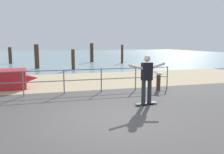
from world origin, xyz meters
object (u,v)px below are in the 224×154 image
(skateboard, at_px, (146,103))
(skateboarder, at_px, (147,76))
(seagull, at_px, (158,74))
(bollard_short, at_px, (158,83))

(skateboard, relative_size, skateboarder, 0.50)
(seagull, bearing_deg, skateboarder, -125.35)
(skateboarder, relative_size, seagull, 3.75)
(skateboard, xyz_separation_m, seagull, (1.55, 2.18, 0.70))
(bollard_short, bearing_deg, seagull, 121.73)
(bollard_short, bearing_deg, skateboarder, -125.69)
(skateboarder, bearing_deg, skateboard, 14.04)
(skateboard, height_order, skateboarder, skateboarder)
(bollard_short, relative_size, seagull, 1.58)
(bollard_short, xyz_separation_m, seagull, (-0.01, 0.01, 0.42))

